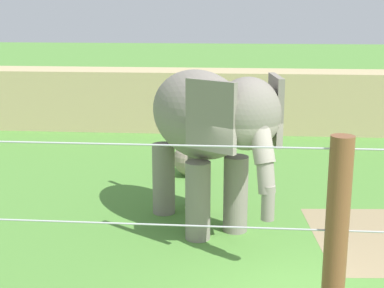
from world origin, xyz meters
TOP-DOWN VIEW (x-y plane):
  - ground_plane at (0.00, 0.00)m, footprint 120.00×120.00m
  - embankment_wall at (0.00, 11.95)m, footprint 36.00×1.80m
  - elephant at (-1.44, 2.47)m, footprint 3.25×4.01m
  - enrichment_ball at (-2.09, 6.08)m, footprint 0.91×0.91m
  - cable_fence at (0.07, -3.13)m, footprint 9.99×0.24m

SIDE VIEW (x-z plane):
  - ground_plane at x=0.00m, z-range 0.00..0.00m
  - enrichment_ball at x=-2.09m, z-range 0.00..0.91m
  - embankment_wall at x=0.00m, z-range 0.00..2.19m
  - cable_fence at x=0.07m, z-range 0.01..3.29m
  - elephant at x=-1.44m, z-range 0.54..3.84m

